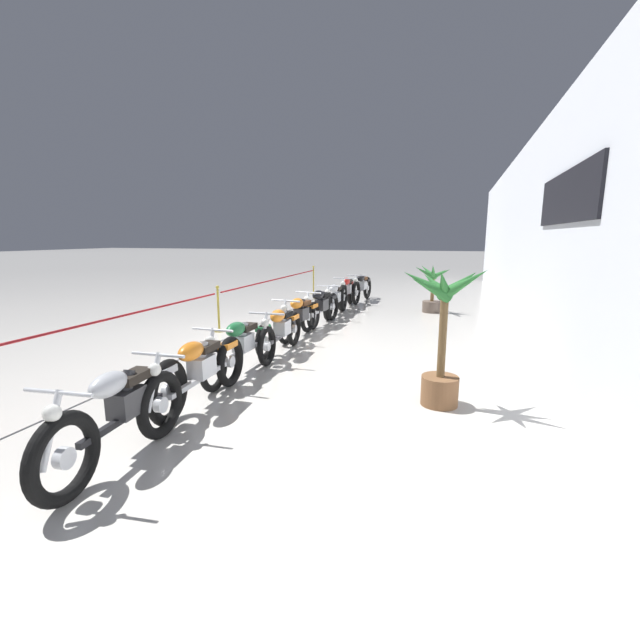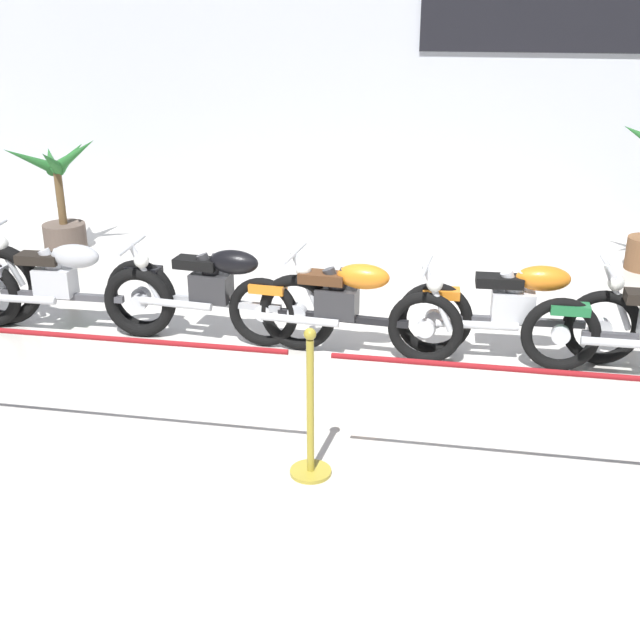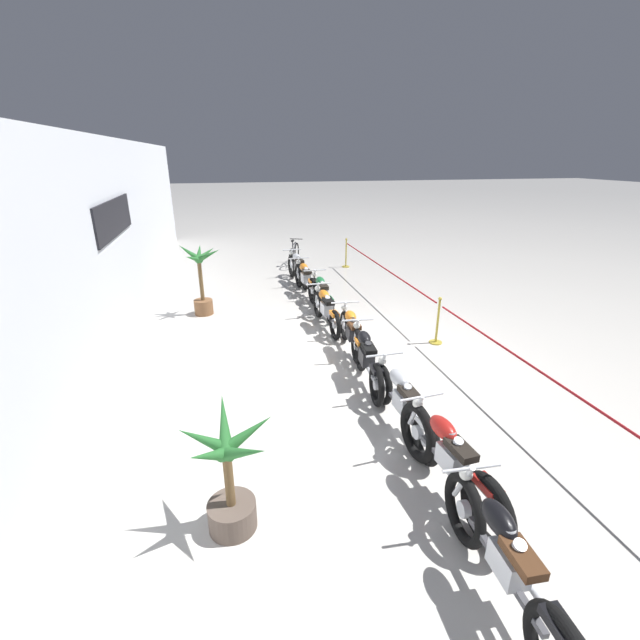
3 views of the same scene
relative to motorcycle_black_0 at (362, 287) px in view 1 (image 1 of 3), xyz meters
The scene contains 15 objects.
ground_plane 5.51m from the motorcycle_black_0, ahead, with size 120.00×120.00×0.00m, color silver.
back_wall 7.20m from the motorcycle_black_0, 39.01° to the left, with size 28.00×0.29×4.20m.
motorcycle_black_0 is the anchor object (origin of this frame).
motorcycle_red_1 1.34m from the motorcycle_black_0, ahead, with size 2.23×0.62×0.98m.
motorcycle_silver_2 2.70m from the motorcycle_black_0, ahead, with size 2.19×0.62×0.92m.
motorcycle_black_3 4.19m from the motorcycle_black_0, ahead, with size 2.25×0.62×0.93m.
motorcycle_orange_4 5.37m from the motorcycle_black_0, ahead, with size 2.12×0.62×0.91m.
motorcycle_orange_5 6.87m from the motorcycle_black_0, ahead, with size 2.11×0.62×0.91m.
motorcycle_green_6 8.08m from the motorcycle_black_0, ahead, with size 2.35×0.62×0.91m.
motorcycle_orange_7 9.49m from the motorcycle_black_0, ahead, with size 2.40×0.62×0.94m.
motorcycle_silver_8 10.77m from the motorcycle_black_0, ahead, with size 2.28×0.62×0.96m.
potted_palm_left_of_row 8.93m from the motorcycle_black_0, 18.13° to the left, with size 0.89×1.07×1.86m.
potted_palm_right_of_row 2.73m from the motorcycle_black_0, 58.79° to the left, with size 1.11×1.03×1.44m.
stanchion_far_left 4.51m from the motorcycle_black_0, 29.15° to the right, with size 13.97×0.28×1.05m.
stanchion_mid_left 5.87m from the motorcycle_black_0, 21.93° to the right, with size 0.28×0.28×1.05m.
Camera 1 is at (8.47, 3.56, 2.13)m, focal length 24.00 mm.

